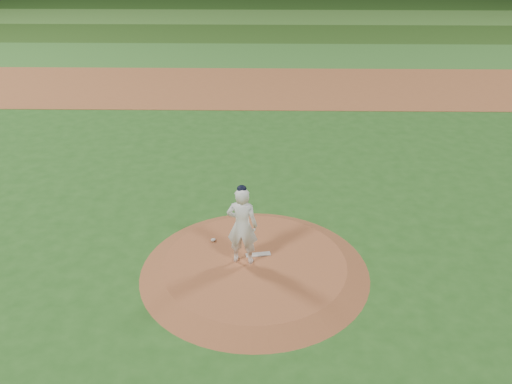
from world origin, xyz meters
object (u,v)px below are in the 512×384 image
pitching_rubber (258,254)px  rosin_bag (213,240)px  pitcher_on_mound (242,225)px  pitchers_mound (255,267)px

pitching_rubber → rosin_bag: size_ratio=4.86×
pitcher_on_mound → pitchers_mound: bearing=-16.5°
pitching_rubber → rosin_bag: bearing=141.8°
pitching_rubber → pitcher_on_mound: pitcher_on_mound is taller
pitching_rubber → rosin_bag: 1.29m
pitching_rubber → pitcher_on_mound: bearing=-156.0°
pitchers_mound → pitcher_on_mound: size_ratio=2.68×
pitching_rubber → pitcher_on_mound: (-0.37, -0.26, 0.99)m
pitchers_mound → pitcher_on_mound: 1.17m
pitchers_mound → rosin_bag: size_ratio=44.16×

